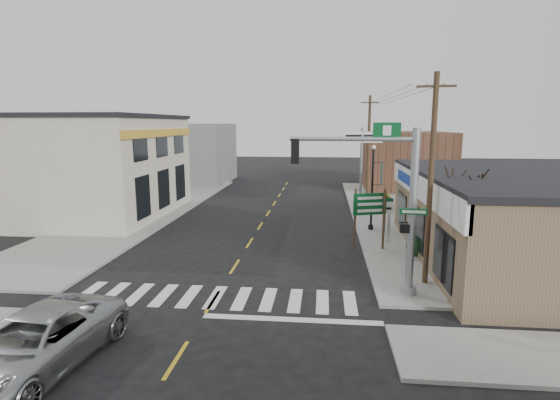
# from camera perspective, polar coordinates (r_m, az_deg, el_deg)

# --- Properties ---
(ground) EXTENTS (140.00, 140.00, 0.00)m
(ground) POSITION_cam_1_polar(r_m,az_deg,el_deg) (16.57, -8.78, -12.98)
(ground) COLOR black
(ground) RESTS_ON ground
(sidewalk_right) EXTENTS (6.00, 38.00, 0.13)m
(sidewalk_right) POSITION_cam_1_polar(r_m,az_deg,el_deg) (28.91, 15.66, -3.11)
(sidewalk_right) COLOR gray
(sidewalk_right) RESTS_ON ground
(sidewalk_left) EXTENTS (6.00, 38.00, 0.13)m
(sidewalk_left) POSITION_cam_1_polar(r_m,az_deg,el_deg) (31.28, -18.88, -2.30)
(sidewalk_left) COLOR gray
(sidewalk_left) RESTS_ON ground
(center_line) EXTENTS (0.12, 56.00, 0.01)m
(center_line) POSITION_cam_1_polar(r_m,az_deg,el_deg) (23.97, -4.00, -5.59)
(center_line) COLOR gold
(center_line) RESTS_ON ground
(crosswalk) EXTENTS (11.00, 2.20, 0.01)m
(crosswalk) POSITION_cam_1_polar(r_m,az_deg,el_deg) (16.93, -8.44, -12.44)
(crosswalk) COLOR silver
(crosswalk) RESTS_ON ground
(thrift_store) EXTENTS (12.00, 14.00, 4.00)m
(thrift_store) POSITION_cam_1_polar(r_m,az_deg,el_deg) (23.69, 32.06, -2.34)
(thrift_store) COLOR brown
(thrift_store) RESTS_ON ground
(left_building) EXTENTS (12.00, 12.00, 6.80)m
(left_building) POSITION_cam_1_polar(r_m,az_deg,el_deg) (33.52, -24.74, 3.88)
(left_building) COLOR beige
(left_building) RESTS_ON ground
(bldg_distant_right) EXTENTS (8.00, 10.00, 5.60)m
(bldg_distant_right) POSITION_cam_1_polar(r_m,az_deg,el_deg) (45.61, 15.95, 5.04)
(bldg_distant_right) COLOR brown
(bldg_distant_right) RESTS_ON ground
(bldg_distant_left) EXTENTS (9.00, 10.00, 6.40)m
(bldg_distant_left) POSITION_cam_1_polar(r_m,az_deg,el_deg) (49.19, -12.03, 6.00)
(bldg_distant_left) COLOR slate
(bldg_distant_left) RESTS_ON ground
(suv) EXTENTS (3.13, 5.78, 1.54)m
(suv) POSITION_cam_1_polar(r_m,az_deg,el_deg) (13.62, -29.47, -15.95)
(suv) COLOR #97999C
(suv) RESTS_ON ground
(traffic_signal_pole) EXTENTS (5.00, 0.38, 6.33)m
(traffic_signal_pole) POSITION_cam_1_polar(r_m,az_deg,el_deg) (16.32, 14.44, 0.74)
(traffic_signal_pole) COLOR #93989C
(traffic_signal_pole) RESTS_ON sidewalk_right
(guide_sign) EXTENTS (1.77, 0.14, 3.09)m
(guide_sign) POSITION_cam_1_polar(r_m,az_deg,el_deg) (22.39, 11.64, -1.35)
(guide_sign) COLOR #493521
(guide_sign) RESTS_ON sidewalk_right
(fire_hydrant) EXTENTS (0.20, 0.20, 0.64)m
(fire_hydrant) POSITION_cam_1_polar(r_m,az_deg,el_deg) (22.42, 17.30, -5.89)
(fire_hydrant) COLOR #DAE300
(fire_hydrant) RESTS_ON sidewalk_right
(ped_crossing_sign) EXTENTS (0.93, 0.07, 2.40)m
(ped_crossing_sign) POSITION_cam_1_polar(r_m,az_deg,el_deg) (25.95, 13.66, -0.59)
(ped_crossing_sign) COLOR gray
(ped_crossing_sign) RESTS_ON sidewalk_right
(lamp_post) EXTENTS (0.66, 0.52, 5.05)m
(lamp_post) POSITION_cam_1_polar(r_m,az_deg,el_deg) (26.37, 12.11, 2.43)
(lamp_post) COLOR black
(lamp_post) RESTS_ON sidewalk_right
(dance_center_sign) EXTENTS (2.83, 0.18, 6.02)m
(dance_center_sign) POSITION_cam_1_polar(r_m,az_deg,el_deg) (30.26, 10.62, 6.59)
(dance_center_sign) COLOR gray
(dance_center_sign) RESTS_ON sidewalk_right
(bare_tree) EXTENTS (2.64, 2.64, 5.28)m
(bare_tree) POSITION_cam_1_polar(r_m,az_deg,el_deg) (19.53, 23.20, 2.87)
(bare_tree) COLOR black
(bare_tree) RESTS_ON sidewalk_right
(shrub_front) EXTENTS (1.29, 1.29, 0.96)m
(shrub_front) POSITION_cam_1_polar(r_m,az_deg,el_deg) (18.14, 26.18, -9.79)
(shrub_front) COLOR #223818
(shrub_front) RESTS_ON sidewalk_right
(shrub_back) EXTENTS (1.12, 1.12, 0.84)m
(shrub_back) POSITION_cam_1_polar(r_m,az_deg,el_deg) (22.32, 17.55, -5.77)
(shrub_back) COLOR black
(shrub_back) RESTS_ON sidewalk_right
(utility_pole_near) EXTENTS (1.43, 0.21, 8.20)m
(utility_pole_near) POSITION_cam_1_polar(r_m,az_deg,el_deg) (17.82, 19.09, 2.67)
(utility_pole_near) COLOR #4C2F23
(utility_pole_near) RESTS_ON sidewalk_right
(utility_pole_far) EXTENTS (1.47, 0.22, 8.47)m
(utility_pole_far) POSITION_cam_1_polar(r_m,az_deg,el_deg) (35.88, 11.48, 6.66)
(utility_pole_far) COLOR #3B2E1B
(utility_pole_far) RESTS_ON sidewalk_right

